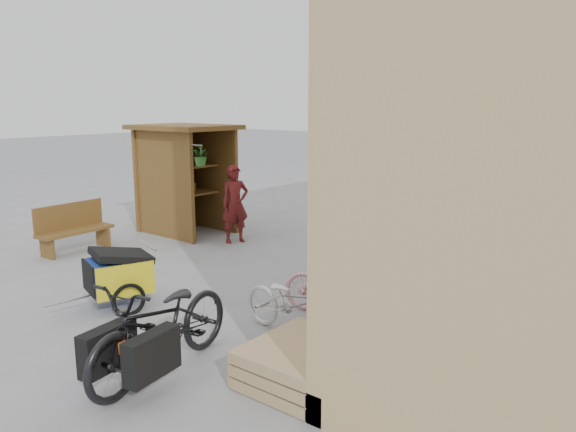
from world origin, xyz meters
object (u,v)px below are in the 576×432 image
Objects in this scene: kiosk at (182,164)px; shopping_carts at (529,210)px; pallet_stack at (302,363)px; bike_7 at (470,230)px; cargo_bike at (162,326)px; bench at (73,227)px; person_kiosk at (235,204)px; bike_5 at (436,245)px; bike_6 at (455,239)px; bike_4 at (429,249)px; bike_0 at (293,304)px; child_trailer at (119,273)px; bike_2 at (380,264)px; bike_3 at (406,257)px; bike_1 at (335,284)px.

shopping_carts is at bearing 33.39° from kiosk.
bike_7 is at bearing 94.91° from pallet_stack.
cargo_bike reaches higher than shopping_carts.
person_kiosk is (1.97, 2.51, 0.33)m from bench.
bike_5 is at bearing -58.23° from person_kiosk.
kiosk reaches higher than pallet_stack.
bike_6 is at bearing -46.97° from person_kiosk.
kiosk is 1.54× the size of bike_5.
cargo_bike is at bearing 178.06° from bike_4.
shopping_carts is at bearing 90.00° from pallet_stack.
bike_4 is at bearing 20.83° from bench.
bike_5 is at bearing 96.82° from pallet_stack.
bike_5 is (0.26, 3.66, 0.07)m from bike_0.
bike_6 is (2.82, 5.25, -0.07)m from child_trailer.
cargo_bike is 1.32× the size of bike_2.
pallet_stack is at bearing 171.71° from bike_3.
bike_2 is 1.19m from bike_4.
child_trailer is at bearing 104.46° from bike_1.
bike_0 is at bearing -170.21° from bike_6.
bike_0 is 1.00× the size of bike_7.
bike_7 is (0.28, 2.94, 0.04)m from bike_2.
shopping_carts is 2.09m from bike_7.
cargo_bike reaches higher than bike_0.
child_trailer is 0.96× the size of bike_7.
bike_1 is (5.89, 0.39, -0.04)m from bench.
bike_7 is at bearing -104.29° from shopping_carts.
bike_2 is at bearing -17.52° from bike_1.
person_kiosk is 0.95× the size of bike_3.
child_trailer is 0.83× the size of bike_4.
bike_6 is 1.00× the size of bike_7.
bike_0 is 1.00× the size of bike_6.
cargo_bike reaches higher than bike_2.
cargo_bike is 1.36× the size of bike_5.
bench reaches higher than pallet_stack.
kiosk is 4.83m from child_trailer.
cargo_bike is 6.24m from bike_6.
bike_5 is 1.46m from bike_7.
bike_3 is at bearing 99.35° from pallet_stack.
kiosk is 1.54× the size of person_kiosk.
bike_3 reaches higher than bike_4.
bike_6 is (0.70, 6.20, -0.13)m from cargo_bike.
child_trailer is at bearing -113.34° from shopping_carts.
person_kiosk is at bearing 65.91° from bike_3.
pallet_stack is 0.79× the size of child_trailer.
bike_3 is (0.70, 4.24, -0.04)m from cargo_bike.
bike_4 is at bearing 72.73° from cargo_bike.
bike_0 is 4.53m from bike_6.
bike_5 is (-0.54, 4.53, 0.28)m from pallet_stack.
child_trailer is at bearing -137.46° from person_kiosk.
pallet_stack is 0.54× the size of cargo_bike.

